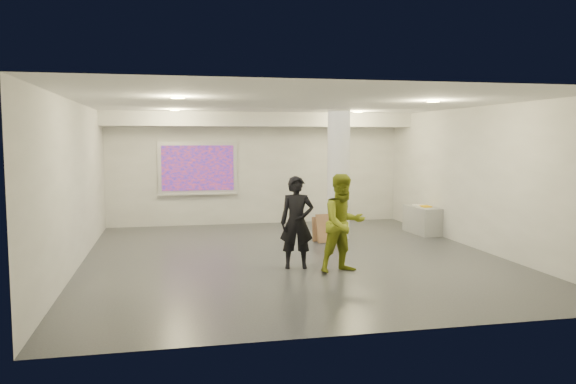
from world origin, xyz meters
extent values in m
cube|color=#34373C|center=(0.00, 0.00, 0.00)|extent=(8.00, 9.00, 0.01)
cube|color=white|center=(0.00, 0.00, 3.00)|extent=(8.00, 9.00, 0.01)
cube|color=beige|center=(0.00, 4.50, 1.50)|extent=(8.00, 0.01, 3.00)
cube|color=beige|center=(0.00, -4.50, 1.50)|extent=(8.00, 0.01, 3.00)
cube|color=beige|center=(-4.00, 0.00, 1.50)|extent=(0.01, 9.00, 3.00)
cube|color=beige|center=(4.00, 0.00, 1.50)|extent=(0.01, 9.00, 3.00)
cube|color=silver|center=(0.00, 3.95, 2.82)|extent=(8.00, 1.10, 0.36)
cylinder|color=#F5E07E|center=(-2.20, 2.50, 2.98)|extent=(0.22, 0.22, 0.02)
cylinder|color=#F5E07E|center=(2.20, 2.50, 2.98)|extent=(0.22, 0.22, 0.02)
cylinder|color=#F5E07E|center=(-2.20, -1.50, 2.98)|extent=(0.22, 0.22, 0.02)
cylinder|color=#F5E07E|center=(2.20, -1.50, 2.98)|extent=(0.22, 0.22, 0.02)
cylinder|color=white|center=(1.50, 1.80, 1.50)|extent=(0.52, 0.52, 3.00)
cube|color=silver|center=(-1.60, 4.46, 1.55)|extent=(2.10, 0.06, 1.40)
cube|color=#0015C3|center=(-1.60, 4.42, 1.55)|extent=(1.90, 0.01, 1.20)
cube|color=silver|center=(-1.60, 4.40, 0.85)|extent=(2.10, 0.08, 0.04)
cube|color=#929597|center=(3.72, 2.00, 0.33)|extent=(0.55, 1.17, 0.67)
cube|color=white|center=(3.75, 2.18, 0.68)|extent=(0.32, 0.38, 0.02)
cube|color=#F3B60A|center=(3.76, 1.91, 0.68)|extent=(0.22, 0.29, 0.03)
cube|color=#875F3F|center=(1.15, 1.34, 0.32)|extent=(0.62, 0.29, 0.64)
cube|color=#875F3F|center=(1.06, 1.50, 0.28)|extent=(0.52, 0.23, 0.56)
imported|color=black|center=(-0.13, -0.96, 0.83)|extent=(0.66, 0.49, 1.66)
imported|color=olive|center=(0.60, -1.44, 0.86)|extent=(0.97, 0.84, 1.72)
camera|label=1|loc=(-2.36, -10.68, 2.33)|focal=35.00mm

